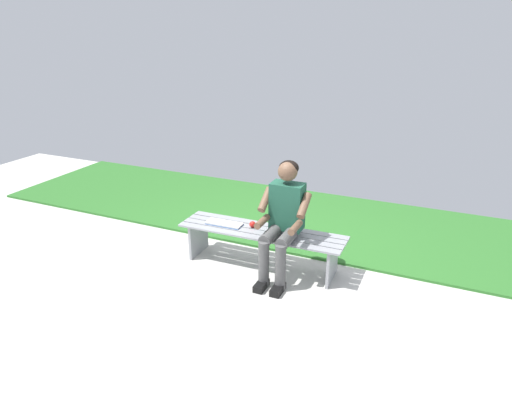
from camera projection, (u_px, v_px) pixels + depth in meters
ground_plane at (119, 288)px, 4.66m from camera, size 10.00×7.00×0.04m
grass_strip at (302, 218)px, 6.27m from camera, size 9.00×2.12×0.03m
bench_near at (262, 238)px, 4.93m from camera, size 1.83×0.49×0.43m
person_seated at (283, 217)px, 4.62m from camera, size 0.50×0.69×1.24m
apple at (253, 224)px, 4.96m from camera, size 0.07×0.07×0.07m
book_open at (224, 224)px, 5.04m from camera, size 0.42×0.17×0.02m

